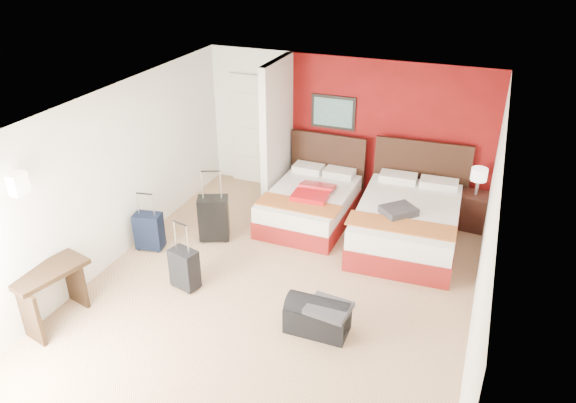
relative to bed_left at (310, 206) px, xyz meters
The scene contains 17 objects.
ground 2.13m from the bed_left, 83.86° to the right, with size 6.50×6.50×0.00m, color tan.
room_walls 1.68m from the bed_left, 150.03° to the right, with size 5.02×6.52×2.50m.
red_accent_panel 1.78m from the bed_left, 49.22° to the left, with size 3.50×0.04×2.50m, color maroon.
partition_wall 1.35m from the bed_left, 146.56° to the left, with size 0.12×1.20×2.50m, color silver.
entry_door 2.03m from the bed_left, 144.15° to the left, with size 0.82×0.06×2.05m, color silver.
bed_left is the anchor object (origin of this frame).
bed_right 1.62m from the bed_left, ahead, with size 1.49×2.13×0.64m, color white.
red_suitcase_open 0.35m from the bed_left, 45.00° to the right, with size 0.55×0.76×0.10m, color red.
jacket_bundle 1.63m from the bed_left, 16.23° to the right, with size 0.47×0.38×0.11m, color #37373C.
nightstand 2.63m from the bed_left, 16.52° to the left, with size 0.42×0.42×0.59m, color #331611.
table_lamp 2.69m from the bed_left, 16.52° to the left, with size 0.25×0.25×0.44m, color silver.
suitcase_black 1.62m from the bed_left, 137.40° to the right, with size 0.46×0.29×0.69m, color black.
suitcase_charcoal 2.55m from the bed_left, 112.02° to the right, with size 0.37×0.23×0.55m, color black.
suitcase_navy 2.59m from the bed_left, 139.37° to the right, with size 0.40×0.25×0.56m, color black.
duffel_bag 2.75m from the bed_left, 68.97° to the right, with size 0.75×0.40×0.38m, color black.
jacket_draped 2.86m from the bed_left, 66.52° to the right, with size 0.50×0.42×0.07m, color #37363B.
desk 4.12m from the bed_left, 120.53° to the right, with size 0.45×0.90×0.75m, color black.
Camera 1 is at (2.32, -5.51, 4.46)m, focal length 34.31 mm.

